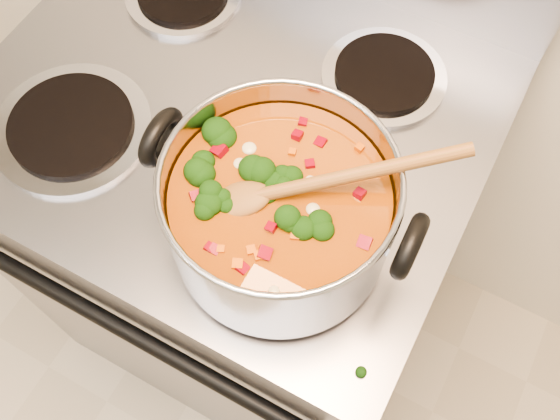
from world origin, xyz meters
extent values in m
cube|color=gray|center=(0.02, 1.16, 0.46)|extent=(0.74, 0.64, 0.92)
cylinder|color=black|center=(0.02, 0.82, 0.80)|extent=(0.63, 0.02, 0.02)
cylinder|color=#A5A5AD|center=(-0.16, 1.01, 0.92)|extent=(0.22, 0.22, 0.01)
cylinder|color=black|center=(-0.16, 1.01, 0.93)|extent=(0.18, 0.18, 0.01)
cylinder|color=#A5A5AD|center=(0.20, 1.01, 0.92)|extent=(0.22, 0.22, 0.01)
cylinder|color=black|center=(0.20, 1.01, 0.93)|extent=(0.18, 0.18, 0.01)
cylinder|color=#A5A5AD|center=(0.20, 1.31, 0.92)|extent=(0.19, 0.19, 0.01)
cylinder|color=black|center=(0.20, 1.31, 0.93)|extent=(0.15, 0.15, 0.01)
cylinder|color=#9E9EA6|center=(0.19, 1.00, 1.01)|extent=(0.27, 0.27, 0.14)
torus|color=#9E9EA6|center=(0.19, 1.00, 1.08)|extent=(0.27, 0.27, 0.01)
cylinder|color=#9A460E|center=(0.19, 1.00, 0.99)|extent=(0.25, 0.25, 0.11)
torus|color=black|center=(0.03, 1.00, 1.06)|extent=(0.02, 0.08, 0.08)
torus|color=black|center=(0.34, 1.01, 1.06)|extent=(0.02, 0.08, 0.08)
ellipsoid|color=black|center=(0.25, 1.06, 1.05)|extent=(0.04, 0.04, 0.03)
ellipsoid|color=black|center=(0.18, 0.92, 1.05)|extent=(0.04, 0.04, 0.03)
ellipsoid|color=black|center=(0.22, 1.01, 1.05)|extent=(0.04, 0.04, 0.03)
ellipsoid|color=black|center=(0.15, 1.06, 1.05)|extent=(0.04, 0.04, 0.03)
ellipsoid|color=black|center=(0.22, 0.96, 1.05)|extent=(0.04, 0.04, 0.03)
ellipsoid|color=black|center=(0.08, 1.03, 1.05)|extent=(0.04, 0.04, 0.03)
ellipsoid|color=black|center=(0.21, 0.96, 1.05)|extent=(0.04, 0.04, 0.03)
ellipsoid|color=black|center=(0.20, 0.93, 1.05)|extent=(0.04, 0.04, 0.03)
ellipsoid|color=black|center=(0.10, 1.02, 1.05)|extent=(0.04, 0.04, 0.03)
ellipsoid|color=maroon|center=(0.09, 1.06, 1.05)|extent=(0.01, 0.01, 0.01)
ellipsoid|color=maroon|center=(0.26, 1.06, 1.05)|extent=(0.01, 0.01, 0.01)
ellipsoid|color=maroon|center=(0.16, 0.97, 1.05)|extent=(0.01, 0.01, 0.01)
ellipsoid|color=maroon|center=(0.19, 1.06, 1.05)|extent=(0.01, 0.01, 0.01)
ellipsoid|color=maroon|center=(0.26, 1.07, 1.05)|extent=(0.01, 0.01, 0.01)
ellipsoid|color=maroon|center=(0.13, 0.91, 1.05)|extent=(0.01, 0.01, 0.01)
ellipsoid|color=maroon|center=(0.22, 0.90, 1.05)|extent=(0.01, 0.01, 0.01)
ellipsoid|color=maroon|center=(0.23, 0.95, 1.05)|extent=(0.01, 0.01, 0.01)
ellipsoid|color=maroon|center=(0.26, 0.98, 1.05)|extent=(0.01, 0.01, 0.01)
ellipsoid|color=maroon|center=(0.19, 0.90, 1.05)|extent=(0.01, 0.01, 0.01)
ellipsoid|color=maroon|center=(0.08, 1.02, 1.05)|extent=(0.01, 0.01, 0.01)
ellipsoid|color=maroon|center=(0.19, 0.96, 1.05)|extent=(0.01, 0.01, 0.01)
ellipsoid|color=maroon|center=(0.24, 1.09, 1.05)|extent=(0.01, 0.01, 0.01)
ellipsoid|color=#BE500A|center=(0.24, 0.93, 1.05)|extent=(0.01, 0.01, 0.01)
ellipsoid|color=#BE500A|center=(0.16, 0.95, 1.05)|extent=(0.01, 0.01, 0.01)
ellipsoid|color=#BE500A|center=(0.22, 1.02, 1.05)|extent=(0.01, 0.01, 0.01)
ellipsoid|color=#BE500A|center=(0.10, 1.06, 1.05)|extent=(0.01, 0.01, 0.01)
ellipsoid|color=#BE500A|center=(0.16, 0.99, 1.05)|extent=(0.01, 0.01, 0.01)
ellipsoid|color=#BE500A|center=(0.10, 0.93, 1.05)|extent=(0.01, 0.01, 0.01)
ellipsoid|color=#BE500A|center=(0.23, 0.91, 1.05)|extent=(0.01, 0.01, 0.01)
ellipsoid|color=#BE500A|center=(0.28, 1.04, 1.05)|extent=(0.01, 0.01, 0.01)
ellipsoid|color=#CCBE8C|center=(0.25, 1.04, 1.05)|extent=(0.02, 0.02, 0.01)
ellipsoid|color=#CCBE8C|center=(0.19, 0.98, 1.05)|extent=(0.02, 0.02, 0.01)
ellipsoid|color=#CCBE8C|center=(0.15, 0.95, 1.05)|extent=(0.02, 0.02, 0.01)
ellipsoid|color=#CCBE8C|center=(0.16, 0.99, 1.05)|extent=(0.02, 0.02, 0.01)
ellipsoid|color=#CCBE8C|center=(0.20, 0.93, 1.05)|extent=(0.02, 0.02, 0.01)
ellipsoid|color=#CCBE8C|center=(0.27, 1.00, 1.05)|extent=(0.02, 0.02, 0.01)
ellipsoid|color=brown|center=(0.15, 0.97, 1.05)|extent=(0.09, 0.08, 0.04)
cylinder|color=brown|center=(0.25, 1.05, 1.08)|extent=(0.22, 0.16, 0.08)
ellipsoid|color=black|center=(0.28, 0.86, 0.92)|extent=(0.01, 0.01, 0.01)
ellipsoid|color=black|center=(0.36, 0.95, 0.92)|extent=(0.01, 0.01, 0.01)
ellipsoid|color=black|center=(0.18, 0.86, 0.92)|extent=(0.01, 0.01, 0.01)
ellipsoid|color=black|center=(0.06, 0.86, 0.92)|extent=(0.01, 0.01, 0.01)
camera|label=1|loc=(0.34, 0.71, 1.66)|focal=40.00mm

